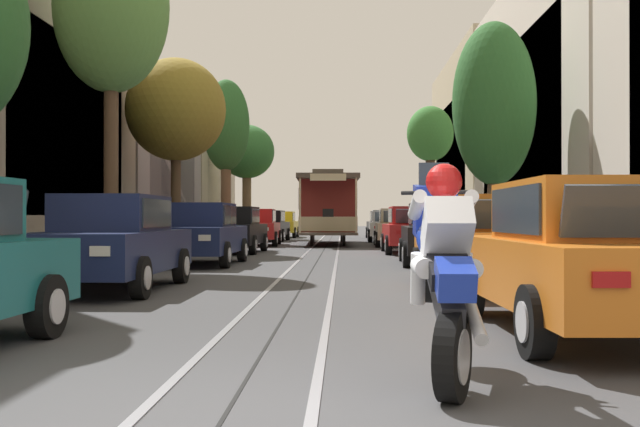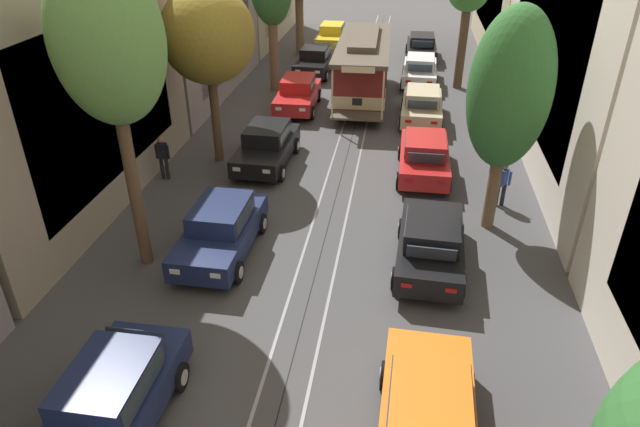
% 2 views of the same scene
% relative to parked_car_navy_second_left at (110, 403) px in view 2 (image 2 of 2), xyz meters
% --- Properties ---
extents(ground_plane, '(160.00, 160.00, 0.00)m').
position_rel_parked_car_navy_second_left_xyz_m(ground_plane, '(3.14, 12.27, -0.80)').
color(ground_plane, '#424244').
extents(trolley_track_rails, '(1.14, 58.50, 0.01)m').
position_rel_parked_car_navy_second_left_xyz_m(trolley_track_rails, '(3.14, 15.32, -0.79)').
color(trolley_track_rails, gray).
rests_on(trolley_track_rails, ground).
extents(building_facade_left, '(5.58, 50.20, 10.51)m').
position_rel_parked_car_navy_second_left_xyz_m(building_facade_left, '(-6.44, 13.83, 3.37)').
color(building_facade_left, gray).
rests_on(building_facade_left, ground).
extents(building_facade_right, '(5.05, 50.20, 10.82)m').
position_rel_parked_car_navy_second_left_xyz_m(building_facade_right, '(12.59, 15.50, 4.50)').
color(building_facade_right, beige).
rests_on(building_facade_right, ground).
extents(parked_car_navy_second_left, '(2.01, 4.36, 1.58)m').
position_rel_parked_car_navy_second_left_xyz_m(parked_car_navy_second_left, '(0.00, 0.00, 0.00)').
color(parked_car_navy_second_left, '#19234C').
rests_on(parked_car_navy_second_left, ground).
extents(parked_car_navy_mid_left, '(2.04, 4.38, 1.58)m').
position_rel_parked_car_navy_second_left_xyz_m(parked_car_navy_mid_left, '(0.20, 6.62, 0.00)').
color(parked_car_navy_mid_left, '#19234C').
rests_on(parked_car_navy_mid_left, ground).
extents(parked_car_black_fourth_left, '(2.08, 4.39, 1.58)m').
position_rel_parked_car_navy_second_left_xyz_m(parked_car_black_fourth_left, '(0.09, 12.97, 0.00)').
color(parked_car_black_fourth_left, black).
rests_on(parked_car_black_fourth_left, ground).
extents(parked_car_red_fifth_left, '(2.07, 4.39, 1.58)m').
position_rel_parked_car_navy_second_left_xyz_m(parked_car_red_fifth_left, '(0.11, 19.58, 0.00)').
color(parked_car_red_fifth_left, red).
rests_on(parked_car_red_fifth_left, ground).
extents(parked_car_black_sixth_left, '(2.10, 4.41, 1.58)m').
position_rel_parked_car_navy_second_left_xyz_m(parked_car_black_sixth_left, '(-0.03, 25.85, 0.00)').
color(parked_car_black_sixth_left, black).
rests_on(parked_car_black_sixth_left, ground).
extents(parked_car_yellow_far_left, '(2.03, 4.37, 1.58)m').
position_rel_parked_car_navy_second_left_xyz_m(parked_car_yellow_far_left, '(0.10, 32.48, 0.00)').
color(parked_car_yellow_far_left, gold).
rests_on(parked_car_yellow_far_left, ground).
extents(parked_car_orange_second_right, '(2.08, 4.39, 1.58)m').
position_rel_parked_car_navy_second_left_xyz_m(parked_car_orange_second_right, '(6.15, 0.59, 0.00)').
color(parked_car_orange_second_right, orange).
rests_on(parked_car_orange_second_right, ground).
extents(parked_car_black_mid_right, '(2.13, 4.42, 1.58)m').
position_rel_parked_car_navy_second_left_xyz_m(parked_car_black_mid_right, '(6.34, 6.84, 0.00)').
color(parked_car_black_mid_right, black).
rests_on(parked_car_black_mid_right, ground).
extents(parked_car_red_fourth_right, '(2.00, 4.36, 1.58)m').
position_rel_parked_car_navy_second_left_xyz_m(parked_car_red_fourth_right, '(6.21, 12.91, 0.00)').
color(parked_car_red_fourth_right, red).
rests_on(parked_car_red_fourth_right, ground).
extents(parked_car_beige_fifth_right, '(2.06, 4.39, 1.58)m').
position_rel_parked_car_navy_second_left_xyz_m(parked_car_beige_fifth_right, '(6.16, 18.73, 0.00)').
color(parked_car_beige_fifth_right, '#C1B28E').
rests_on(parked_car_beige_fifth_right, ground).
extents(parked_car_white_sixth_right, '(2.07, 4.39, 1.58)m').
position_rel_parked_car_navy_second_left_xyz_m(parked_car_white_sixth_right, '(6.08, 24.71, 0.00)').
color(parked_car_white_sixth_right, silver).
rests_on(parked_car_white_sixth_right, ground).
extents(parked_car_black_far_right, '(2.03, 4.38, 1.58)m').
position_rel_parked_car_navy_second_left_xyz_m(parked_car_black_far_right, '(6.20, 30.18, 0.00)').
color(parked_car_black_far_right, black).
rests_on(parked_car_black_far_right, ground).
extents(street_tree_kerb_left_second, '(2.86, 2.31, 8.55)m').
position_rel_parked_car_navy_second_left_xyz_m(street_tree_kerb_left_second, '(-1.86, 5.80, 5.53)').
color(street_tree_kerb_left_second, brown).
rests_on(street_tree_kerb_left_second, ground).
extents(street_tree_kerb_left_mid, '(3.45, 3.43, 6.73)m').
position_rel_parked_car_navy_second_left_xyz_m(street_tree_kerb_left_mid, '(-1.93, 13.08, 4.12)').
color(street_tree_kerb_left_mid, brown).
rests_on(street_tree_kerb_left_mid, ground).
extents(street_tree_kerb_right_second, '(2.42, 2.26, 6.93)m').
position_rel_parked_car_navy_second_left_xyz_m(street_tree_kerb_right_second, '(8.26, 9.39, 3.69)').
color(street_tree_kerb_right_second, brown).
rests_on(street_tree_kerb_right_second, ground).
extents(cable_car_trolley, '(2.79, 9.17, 3.28)m').
position_rel_parked_car_navy_second_left_xyz_m(cable_car_trolley, '(3.14, 21.78, 0.86)').
color(cable_car_trolley, maroon).
rests_on(cable_car_trolley, ground).
extents(pedestrian_on_left_pavement, '(0.55, 0.42, 1.61)m').
position_rel_parked_car_navy_second_left_xyz_m(pedestrian_on_left_pavement, '(8.80, 10.85, 0.11)').
color(pedestrian_on_left_pavement, black).
rests_on(pedestrian_on_left_pavement, ground).
extents(pedestrian_on_right_pavement, '(0.55, 0.23, 1.68)m').
position_rel_parked_car_navy_second_left_xyz_m(pedestrian_on_right_pavement, '(-3.42, 11.10, 0.15)').
color(pedestrian_on_right_pavement, black).
rests_on(pedestrian_on_right_pavement, ground).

